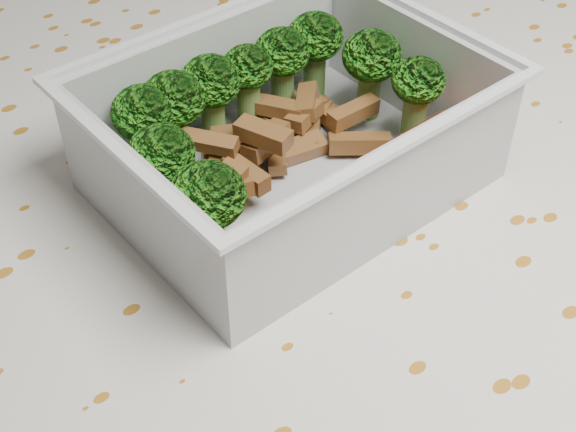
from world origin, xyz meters
TOP-DOWN VIEW (x-y plane):
  - dining_table at (0.00, 0.00)m, footprint 1.40×0.90m
  - tablecloth at (0.00, 0.00)m, footprint 1.46×0.96m
  - lunch_container at (0.03, 0.04)m, footprint 0.20×0.15m
  - broccoli_florets at (0.03, 0.07)m, footprint 0.17×0.11m
  - meat_pile at (0.03, 0.05)m, footprint 0.13×0.08m
  - sausage at (0.03, -0.01)m, footprint 0.17×0.03m

SIDE VIEW (x-z plane):
  - dining_table at x=0.00m, z-range 0.29..1.04m
  - tablecloth at x=0.00m, z-range 0.62..0.81m
  - meat_pile at x=0.03m, z-range 0.76..0.79m
  - sausage at x=0.03m, z-range 0.76..0.79m
  - lunch_container at x=0.03m, z-range 0.75..0.81m
  - broccoli_florets at x=0.03m, z-range 0.77..0.82m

